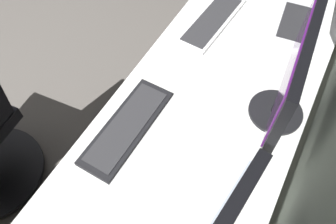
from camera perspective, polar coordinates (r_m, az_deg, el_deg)
name	(u,v)px	position (r m, az deg, el deg)	size (l,w,h in m)	color
desk	(180,161)	(1.22, 2.08, -8.34)	(2.31, 0.69, 0.73)	white
monitor_secondary	(294,71)	(1.14, 20.54, 6.51)	(0.53, 0.20, 0.40)	black
laptop_leftmost	(316,20)	(1.65, 23.78, 14.11)	(0.35, 0.36, 0.22)	silver
keyboard_main	(127,127)	(1.22, -6.96, -2.48)	(0.42, 0.15, 0.02)	black
keyboard_spare	(212,21)	(1.59, 7.48, 15.12)	(0.43, 0.17, 0.02)	silver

